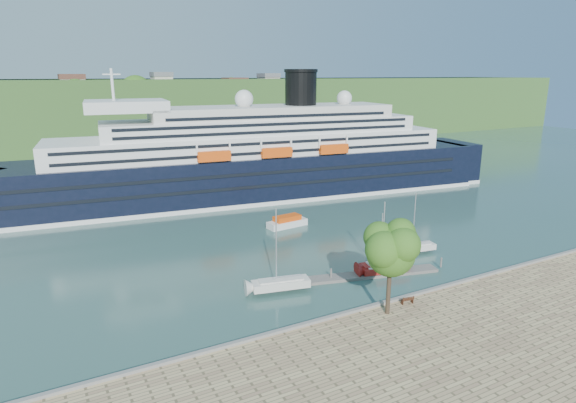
# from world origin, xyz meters

# --- Properties ---
(ground) EXTENTS (400.00, 400.00, 0.00)m
(ground) POSITION_xyz_m (0.00, 0.00, 0.00)
(ground) COLOR #2E534D
(ground) RESTS_ON ground
(far_hillside) EXTENTS (400.00, 50.00, 24.00)m
(far_hillside) POSITION_xyz_m (0.00, 145.00, 12.00)
(far_hillside) COLOR #3C6026
(far_hillside) RESTS_ON ground
(quay_coping) EXTENTS (220.00, 0.50, 0.30)m
(quay_coping) POSITION_xyz_m (0.00, -0.20, 1.15)
(quay_coping) COLOR slate
(quay_coping) RESTS_ON promenade
(cruise_ship) EXTENTS (121.09, 31.59, 26.92)m
(cruise_ship) POSITION_xyz_m (5.87, 54.80, 13.46)
(cruise_ship) COLOR black
(cruise_ship) RESTS_ON ground
(park_bench) EXTENTS (1.61, 0.88, 0.98)m
(park_bench) POSITION_xyz_m (1.32, -1.35, 1.49)
(park_bench) COLOR #412212
(park_bench) RESTS_ON promenade
(promenade_tree) EXTENTS (6.86, 6.86, 11.37)m
(promenade_tree) POSITION_xyz_m (-2.09, -2.11, 6.68)
(promenade_tree) COLOR #2D6219
(promenade_tree) RESTS_ON promenade
(floating_pontoon) EXTENTS (17.84, 6.45, 0.40)m
(floating_pontoon) POSITION_xyz_m (4.26, 8.39, 0.20)
(floating_pontoon) COLOR gray
(floating_pontoon) RESTS_ON ground
(sailboat_white_near) EXTENTS (8.11, 3.77, 10.11)m
(sailboat_white_near) POSITION_xyz_m (-8.81, 9.82, 5.06)
(sailboat_white_near) COLOR silver
(sailboat_white_near) RESTS_ON ground
(sailboat_red) EXTENTS (6.60, 3.31, 8.22)m
(sailboat_red) POSITION_xyz_m (5.40, 7.92, 4.11)
(sailboat_red) COLOR maroon
(sailboat_red) RESTS_ON ground
(sailboat_white_far) EXTENTS (7.12, 2.91, 8.94)m
(sailboat_white_far) POSITION_xyz_m (14.75, 12.08, 4.47)
(sailboat_white_far) COLOR silver
(sailboat_white_far) RESTS_ON ground
(tender_launch) EXTENTS (7.45, 3.23, 2.00)m
(tender_launch) POSITION_xyz_m (4.04, 32.42, 1.00)
(tender_launch) COLOR #E64B0D
(tender_launch) RESTS_ON ground
(sailboat_extra) EXTENTS (7.58, 3.57, 9.44)m
(sailboat_extra) POSITION_xyz_m (6.17, 8.45, 4.72)
(sailboat_extra) COLOR maroon
(sailboat_extra) RESTS_ON ground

